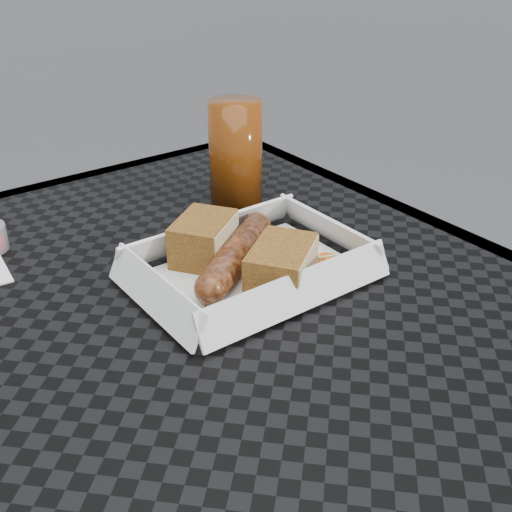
# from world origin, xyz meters

# --- Properties ---
(patio_table) EXTENTS (0.80, 0.80, 0.74)m
(patio_table) POSITION_xyz_m (0.00, 0.00, 0.67)
(patio_table) COLOR black
(patio_table) RESTS_ON ground
(food_tray) EXTENTS (0.22, 0.15, 0.00)m
(food_tray) POSITION_xyz_m (0.12, -0.00, 0.75)
(food_tray) COLOR white
(food_tray) RESTS_ON patio_table
(bratwurst) EXTENTS (0.16, 0.12, 0.03)m
(bratwurst) POSITION_xyz_m (0.11, 0.02, 0.77)
(bratwurst) COLOR brown
(bratwurst) RESTS_ON food_tray
(bread_near) EXTENTS (0.10, 0.09, 0.05)m
(bread_near) POSITION_xyz_m (0.09, 0.06, 0.77)
(bread_near) COLOR brown
(bread_near) RESTS_ON food_tray
(bread_far) EXTENTS (0.10, 0.10, 0.04)m
(bread_far) POSITION_xyz_m (0.13, -0.04, 0.77)
(bread_far) COLOR brown
(bread_far) RESTS_ON food_tray
(veg_garnish) EXTENTS (0.03, 0.03, 0.00)m
(veg_garnish) POSITION_xyz_m (0.19, -0.04, 0.75)
(veg_garnish) COLOR #FA5F0A
(veg_garnish) RESTS_ON food_tray
(drink_glass) EXTENTS (0.07, 0.07, 0.14)m
(drink_glass) POSITION_xyz_m (0.22, 0.17, 0.82)
(drink_glass) COLOR #5B2607
(drink_glass) RESTS_ON patio_table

